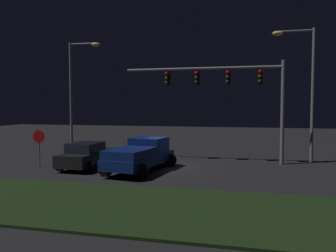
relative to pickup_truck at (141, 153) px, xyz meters
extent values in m
plane|color=black|center=(1.15, 1.55, -1.00)|extent=(80.00, 80.00, 0.00)
cube|color=black|center=(1.15, -6.79, -0.95)|extent=(24.29, 5.68, 0.10)
cube|color=navy|center=(-0.03, -0.17, -0.32)|extent=(2.77, 5.63, 0.55)
cube|color=navy|center=(0.15, 1.00, 0.38)|extent=(2.10, 2.15, 0.85)
cube|color=black|center=(0.15, 1.00, 0.50)|extent=(1.96, 1.76, 0.51)
cube|color=navy|center=(-0.18, -1.24, 0.18)|extent=(2.34, 3.27, 0.45)
cylinder|color=black|center=(-0.76, 1.90, -0.60)|extent=(0.80, 0.22, 0.80)
cylinder|color=black|center=(1.28, 1.60, -0.60)|extent=(0.80, 0.22, 0.80)
cylinder|color=black|center=(-1.33, -1.94, -0.60)|extent=(0.80, 0.22, 0.80)
cylinder|color=black|center=(0.71, -2.25, -0.60)|extent=(0.80, 0.22, 0.80)
cube|color=black|center=(-3.43, 0.26, -0.39)|extent=(2.00, 4.48, 0.70)
cube|color=black|center=(-3.44, 0.01, 0.24)|extent=(1.69, 2.07, 0.55)
cylinder|color=black|center=(-4.28, 1.80, -0.68)|extent=(0.64, 0.22, 0.64)
cylinder|color=black|center=(-2.44, 1.71, -0.68)|extent=(0.64, 0.22, 0.64)
cylinder|color=black|center=(-4.42, -1.19, -0.68)|extent=(0.64, 0.22, 0.64)
cylinder|color=black|center=(-2.58, -1.28, -0.68)|extent=(0.64, 0.22, 0.64)
cylinder|color=slate|center=(7.90, 4.13, 2.25)|extent=(0.24, 0.24, 6.50)
cylinder|color=slate|center=(2.80, 4.13, 5.10)|extent=(10.20, 0.18, 0.18)
cube|color=black|center=(6.50, 4.13, 4.50)|extent=(0.32, 0.44, 0.95)
sphere|color=red|center=(6.50, 3.90, 4.80)|extent=(0.22, 0.22, 0.22)
sphere|color=#59380A|center=(6.50, 3.90, 4.50)|extent=(0.22, 0.22, 0.22)
sphere|color=#0C4719|center=(6.50, 3.90, 4.20)|extent=(0.22, 0.22, 0.22)
cube|color=black|center=(4.50, 4.13, 4.50)|extent=(0.32, 0.44, 0.95)
sphere|color=red|center=(4.50, 3.90, 4.80)|extent=(0.22, 0.22, 0.22)
sphere|color=#59380A|center=(4.50, 3.90, 4.50)|extent=(0.22, 0.22, 0.22)
sphere|color=#0C4719|center=(4.50, 3.90, 4.20)|extent=(0.22, 0.22, 0.22)
cube|color=black|center=(2.50, 4.13, 4.50)|extent=(0.32, 0.44, 0.95)
sphere|color=red|center=(2.50, 3.90, 4.80)|extent=(0.22, 0.22, 0.22)
sphere|color=#59380A|center=(2.50, 3.90, 4.50)|extent=(0.22, 0.22, 0.22)
sphere|color=#0C4719|center=(2.50, 3.90, 4.20)|extent=(0.22, 0.22, 0.22)
cube|color=black|center=(0.50, 4.13, 4.50)|extent=(0.32, 0.44, 0.95)
sphere|color=red|center=(0.50, 3.90, 4.80)|extent=(0.22, 0.22, 0.22)
sphere|color=#59380A|center=(0.50, 3.90, 4.50)|extent=(0.22, 0.22, 0.22)
sphere|color=#0C4719|center=(0.50, 3.90, 4.20)|extent=(0.22, 0.22, 0.22)
cylinder|color=slate|center=(-7.63, 5.89, 3.28)|extent=(0.20, 0.20, 8.55)
cylinder|color=slate|center=(-6.57, 5.89, 7.40)|extent=(2.14, 0.12, 0.12)
ellipsoid|color=#F9CC72|center=(-5.50, 5.89, 7.30)|extent=(0.70, 0.44, 0.30)
cylinder|color=slate|center=(9.86, 5.49, 3.33)|extent=(0.20, 0.20, 8.66)
cylinder|color=slate|center=(8.74, 5.49, 7.51)|extent=(2.24, 0.12, 0.12)
ellipsoid|color=#F9CC72|center=(7.62, 5.49, 7.41)|extent=(0.70, 0.44, 0.30)
cylinder|color=slate|center=(-6.21, -0.44, 0.10)|extent=(0.07, 0.07, 2.20)
cylinder|color=#B20C0F|center=(-6.21, -0.47, 0.85)|extent=(0.76, 0.03, 0.76)
camera|label=1|loc=(5.92, -18.22, 2.64)|focal=36.49mm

